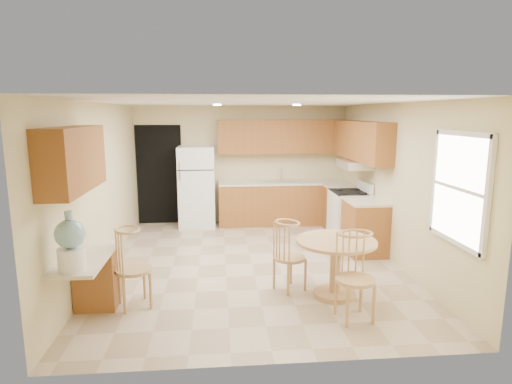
{
  "coord_description": "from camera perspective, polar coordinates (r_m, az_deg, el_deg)",
  "views": [
    {
      "loc": [
        -0.51,
        -6.41,
        2.35
      ],
      "look_at": [
        0.09,
        0.3,
        1.1
      ],
      "focal_mm": 30.0,
      "sensor_mm": 36.0,
      "label": 1
    }
  ],
  "objects": [
    {
      "name": "floor",
      "position": [
        6.84,
        -0.57,
        -9.56
      ],
      "size": [
        5.5,
        5.5,
        0.0
      ],
      "primitive_type": "plane",
      "color": "tan",
      "rests_on": "ground"
    },
    {
      "name": "ceiling",
      "position": [
        6.43,
        -0.61,
        11.87
      ],
      "size": [
        4.5,
        5.5,
        0.02
      ],
      "primitive_type": "cube",
      "color": "white",
      "rests_on": "wall_back"
    },
    {
      "name": "wall_back",
      "position": [
        9.24,
        -1.95,
        3.68
      ],
      "size": [
        4.5,
        0.02,
        2.5
      ],
      "primitive_type": "cube",
      "color": "#CBBC89",
      "rests_on": "floor"
    },
    {
      "name": "wall_front",
      "position": [
        3.85,
        2.69,
        -6.05
      ],
      "size": [
        4.5,
        0.02,
        2.5
      ],
      "primitive_type": "cube",
      "color": "#CBBC89",
      "rests_on": "floor"
    },
    {
      "name": "wall_left",
      "position": [
        6.73,
        -20.06,
        0.48
      ],
      "size": [
        0.02,
        5.5,
        2.5
      ],
      "primitive_type": "cube",
      "color": "#CBBC89",
      "rests_on": "floor"
    },
    {
      "name": "wall_right",
      "position": [
        7.06,
        17.94,
        1.06
      ],
      "size": [
        0.02,
        5.5,
        2.5
      ],
      "primitive_type": "cube",
      "color": "#CBBC89",
      "rests_on": "floor"
    },
    {
      "name": "doorway",
      "position": [
        9.32,
        -12.75,
        2.24
      ],
      "size": [
        0.9,
        0.02,
        2.1
      ],
      "primitive_type": "cube",
      "color": "black",
      "rests_on": "floor"
    },
    {
      "name": "base_cab_back",
      "position": [
        9.17,
        3.66,
        -1.56
      ],
      "size": [
        2.75,
        0.6,
        0.87
      ],
      "primitive_type": "cube",
      "color": "#975A26",
      "rests_on": "floor"
    },
    {
      "name": "counter_back",
      "position": [
        9.08,
        3.69,
        1.25
      ],
      "size": [
        2.75,
        0.63,
        0.04
      ],
      "primitive_type": "cube",
      "color": "beige",
      "rests_on": "base_cab_back"
    },
    {
      "name": "base_cab_right_a",
      "position": [
        8.83,
        11.17,
        -2.2
      ],
      "size": [
        0.6,
        0.59,
        0.87
      ],
      "primitive_type": "cube",
      "color": "#975A26",
      "rests_on": "floor"
    },
    {
      "name": "counter_right_a",
      "position": [
        8.74,
        11.28,
        0.71
      ],
      "size": [
        0.63,
        0.59,
        0.04
      ],
      "primitive_type": "cube",
      "color": "beige",
      "rests_on": "base_cab_right_a"
    },
    {
      "name": "base_cab_right_b",
      "position": [
        7.49,
        14.27,
        -4.62
      ],
      "size": [
        0.6,
        0.8,
        0.87
      ],
      "primitive_type": "cube",
      "color": "#975A26",
      "rests_on": "floor"
    },
    {
      "name": "counter_right_b",
      "position": [
        7.38,
        14.43,
        -1.21
      ],
      "size": [
        0.63,
        0.8,
        0.04
      ],
      "primitive_type": "cube",
      "color": "beige",
      "rests_on": "base_cab_right_b"
    },
    {
      "name": "upper_cab_back",
      "position": [
        9.11,
        3.64,
        7.36
      ],
      "size": [
        2.75,
        0.33,
        0.7
      ],
      "primitive_type": "cube",
      "color": "#975A26",
      "rests_on": "wall_back"
    },
    {
      "name": "upper_cab_right",
      "position": [
        8.06,
        13.74,
        6.67
      ],
      "size": [
        0.33,
        2.42,
        0.7
      ],
      "primitive_type": "cube",
      "color": "#975A26",
      "rests_on": "wall_right"
    },
    {
      "name": "upper_cab_left",
      "position": [
        5.08,
        -23.23,
        4.05
      ],
      "size": [
        0.33,
        1.4,
        0.7
      ],
      "primitive_type": "cube",
      "color": "#975A26",
      "rests_on": "wall_left"
    },
    {
      "name": "sink",
      "position": [
        9.07,
        3.54,
        1.39
      ],
      "size": [
        0.78,
        0.44,
        0.01
      ],
      "primitive_type": "cube",
      "color": "silver",
      "rests_on": "counter_back"
    },
    {
      "name": "range_hood",
      "position": [
        8.04,
        13.1,
        3.62
      ],
      "size": [
        0.5,
        0.76,
        0.14
      ],
      "primitive_type": "cube",
      "color": "silver",
      "rests_on": "upper_cab_right"
    },
    {
      "name": "desk_pedestal",
      "position": [
        5.66,
        -20.42,
        -10.73
      ],
      "size": [
        0.48,
        0.42,
        0.72
      ],
      "primitive_type": "cube",
      "color": "#975A26",
      "rests_on": "floor"
    },
    {
      "name": "desk_top",
      "position": [
        5.19,
        -21.79,
        -8.2
      ],
      "size": [
        0.5,
        1.2,
        0.04
      ],
      "primitive_type": "cube",
      "color": "beige",
      "rests_on": "desk_pedestal"
    },
    {
      "name": "window",
      "position": [
        5.38,
        25.51,
        0.42
      ],
      "size": [
        0.06,
        1.12,
        1.3
      ],
      "color": "white",
      "rests_on": "wall_right"
    },
    {
      "name": "can_light_a",
      "position": [
        7.61,
        -5.17,
        11.5
      ],
      "size": [
        0.14,
        0.14,
        0.02
      ],
      "primitive_type": "cylinder",
      "color": "white",
      "rests_on": "ceiling"
    },
    {
      "name": "can_light_b",
      "position": [
        7.74,
        5.46,
        11.48
      ],
      "size": [
        0.14,
        0.14,
        0.02
      ],
      "primitive_type": "cylinder",
      "color": "white",
      "rests_on": "ceiling"
    },
    {
      "name": "refrigerator",
      "position": [
        8.95,
        -7.89,
        0.69
      ],
      "size": [
        0.74,
        0.72,
        1.67
      ],
      "color": "white",
      "rests_on": "floor"
    },
    {
      "name": "stove",
      "position": [
        8.19,
        12.32,
        -3.0
      ],
      "size": [
        0.65,
        0.76,
        1.09
      ],
      "color": "white",
      "rests_on": "floor"
    },
    {
      "name": "dining_table",
      "position": [
        5.64,
        10.55,
        -8.83
      ],
      "size": [
        1.02,
        1.02,
        0.76
      ],
      "rotation": [
        0.0,
        0.0,
        -0.26
      ],
      "color": "tan",
      "rests_on": "floor"
    },
    {
      "name": "chair_table_a",
      "position": [
        5.65,
        4.71,
        -7.83
      ],
      "size": [
        0.42,
        0.53,
        0.94
      ],
      "rotation": [
        0.0,
        0.0,
        -1.04
      ],
      "color": "tan",
      "rests_on": "floor"
    },
    {
      "name": "chair_table_b",
      "position": [
        4.95,
        13.52,
        -10.27
      ],
      "size": [
        0.45,
        0.45,
        1.01
      ],
      "rotation": [
        0.0,
        0.0,
        3.27
      ],
      "color": "tan",
      "rests_on": "floor"
    },
    {
      "name": "chair_desk",
      "position": [
        5.36,
        -16.25,
        -8.98
      ],
      "size": [
        0.43,
        0.56,
        0.98
      ],
      "rotation": [
        0.0,
        0.0,
        -1.17
      ],
      "color": "tan",
      "rests_on": "floor"
    },
    {
      "name": "water_crock",
      "position": [
        4.72,
        -23.47,
        -6.36
      ],
      "size": [
        0.3,
        0.3,
        0.62
      ],
      "color": "white",
      "rests_on": "desk_top"
    }
  ]
}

